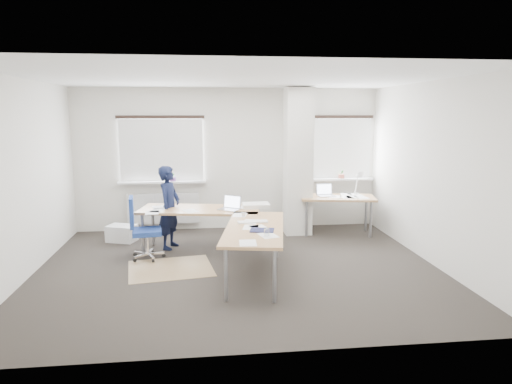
{
  "coord_description": "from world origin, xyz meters",
  "views": [
    {
      "loc": [
        -0.5,
        -6.58,
        2.31
      ],
      "look_at": [
        0.37,
        0.9,
        1.01
      ],
      "focal_mm": 32.0,
      "sensor_mm": 36.0,
      "label": 1
    }
  ],
  "objects": [
    {
      "name": "ground",
      "position": [
        0.0,
        0.0,
        0.0
      ],
      "size": [
        6.0,
        6.0,
        0.0
      ],
      "primitive_type": "plane",
      "color": "black",
      "rests_on": "ground"
    },
    {
      "name": "room_shell",
      "position": [
        0.18,
        0.45,
        1.75
      ],
      "size": [
        6.04,
        5.04,
        2.82
      ],
      "color": "silver",
      "rests_on": "ground"
    },
    {
      "name": "floor_mat",
      "position": [
        -1.02,
        0.1,
        0.0
      ],
      "size": [
        1.37,
        1.21,
        0.01
      ],
      "primitive_type": "cube",
      "rotation": [
        0.0,
        0.0,
        0.15
      ],
      "color": "#957851",
      "rests_on": "ground"
    },
    {
      "name": "person",
      "position": [
        -1.09,
        1.2,
        0.72
      ],
      "size": [
        0.5,
        0.61,
        1.43
      ],
      "primitive_type": "imported",
      "rotation": [
        0.0,
        0.0,
        1.23
      ],
      "color": "black",
      "rests_on": "ground"
    },
    {
      "name": "white_crate",
      "position": [
        -2.0,
        1.72,
        0.15
      ],
      "size": [
        0.58,
        0.49,
        0.3
      ],
      "primitive_type": "cube",
      "rotation": [
        0.0,
        0.0,
        -0.35
      ],
      "color": "white",
      "rests_on": "ground"
    },
    {
      "name": "desk_side",
      "position": [
        2.07,
        1.81,
        0.69
      ],
      "size": [
        1.5,
        0.93,
        1.22
      ],
      "rotation": [
        0.0,
        0.0,
        -0.17
      ],
      "color": "#A27345",
      "rests_on": "ground"
    },
    {
      "name": "task_chair",
      "position": [
        -1.45,
        0.63,
        0.28
      ],
      "size": [
        0.55,
        0.55,
        1.01
      ],
      "rotation": [
        0.0,
        0.0,
        0.12
      ],
      "color": "navy",
      "rests_on": "ground"
    },
    {
      "name": "desk_main",
      "position": [
        -0.13,
        0.32,
        0.69
      ],
      "size": [
        2.4,
        2.98,
        0.96
      ],
      "rotation": [
        0.0,
        0.0,
        -0.17
      ],
      "color": "#A27345",
      "rests_on": "ground"
    }
  ]
}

